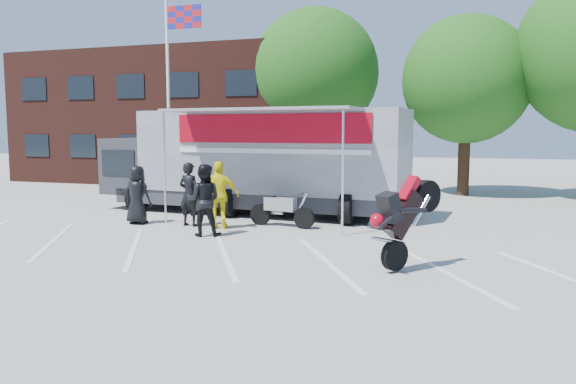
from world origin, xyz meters
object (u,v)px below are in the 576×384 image
Objects in this scene: tree_left at (315,73)px; spectator_leather_c at (204,200)px; spectator_leather_a at (137,195)px; tree_mid at (466,80)px; parked_motorcycle at (282,227)px; flagpole at (173,75)px; stunt_bike_rider at (418,268)px; spectator_hivis at (219,195)px; transporter_truck at (258,214)px; spectator_leather_b at (189,194)px.

spectator_leather_c is (0.71, -13.12, -4.61)m from tree_left.
spectator_leather_a is 0.92× the size of spectator_leather_c.
tree_mid is 4.36× the size of spectator_leather_a.
tree_left is at bearing 19.88° from parked_motorcycle.
flagpole is 0.93× the size of tree_left.
stunt_bike_rider is (-0.50, -13.88, -4.94)m from tree_mid.
tree_left reaches higher than spectator_leather_a.
parked_motorcycle is (-4.78, -10.13, -4.94)m from tree_mid.
flagpole is 4.13× the size of spectator_hivis.
tree_left is 12.64m from parked_motorcycle.
tree_left reaches higher than spectator_hivis.
stunt_bike_rider is (5.92, -5.95, 0.00)m from transporter_truck.
parked_motorcycle is (1.64, -2.20, 0.00)m from transporter_truck.
spectator_leather_c is at bearing -117.41° from tree_mid.
transporter_truck is 3.24m from spectator_leather_b.
spectator_hivis reaches higher than spectator_leather_a.
spectator_leather_a is (-2.65, -3.09, 0.88)m from transporter_truck.
spectator_leather_a is 1.68m from spectator_leather_b.
spectator_leather_b reaches higher than spectator_leather_a.
tree_mid is 11.34m from transporter_truck.
spectator_leather_a is (-2.07, -12.02, -4.68)m from tree_left.
spectator_hivis is (2.70, 0.04, 0.09)m from spectator_leather_a.
transporter_truck is at bearing -31.26° from flagpole.
spectator_leather_a reaches higher than transporter_truck.
flagpole is at bearing -49.47° from spectator_leather_b.
parked_motorcycle is at bearing -38.43° from flagpole.
transporter_truck is 6.16× the size of spectator_leather_a.
spectator_leather_c is at bearing -55.14° from flagpole.
spectator_hivis reaches higher than spectator_leather_c.
transporter_truck is (0.58, -8.93, -5.57)m from tree_left.
tree_left is 4.90× the size of spectator_leather_a.
stunt_bike_rider is at bearing 146.30° from spectator_leather_c.
stunt_bike_rider reaches higher than parked_motorcycle.
spectator_leather_c is at bearing -86.88° from tree_left.
tree_mid is 4.01× the size of spectator_leather_c.
spectator_leather_b is at bearing -65.14° from spectator_leather_c.
transporter_truck is at bearing -103.35° from spectator_hivis.
spectator_leather_a reaches higher than parked_motorcycle.
spectator_leather_c is (1.11, -1.25, 0.02)m from spectator_leather_b.
transporter_truck is at bearing -101.12° from spectator_leather_b.
spectator_leather_b is at bearing -20.81° from spectator_hivis.
stunt_bike_rider is at bearing -41.54° from transporter_truck.
flagpole is 7.37m from tree_left.
spectator_leather_c is (-5.79, 1.76, 0.96)m from stunt_bike_rider.
tree_left is at bearing -103.64° from spectator_leather_c.
parked_motorcycle is 5.70m from stunt_bike_rider.
spectator_leather_a is 2.70m from spectator_hivis.
flagpole is at bearing -65.10° from spectator_hivis.
parked_motorcycle is (2.22, -11.13, -5.57)m from tree_left.
flagpole is 1.04× the size of tree_mid.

